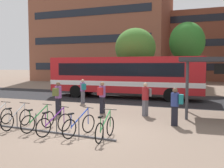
# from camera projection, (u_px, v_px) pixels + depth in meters

# --- Properties ---
(ground) EXTENTS (200.00, 200.00, 0.00)m
(ground) POSITION_uv_depth(u_px,v_px,m) (89.00, 133.00, 9.73)
(ground) COLOR #7A6656
(bus_lane_asphalt) EXTENTS (80.00, 7.20, 0.01)m
(bus_lane_asphalt) POSITION_uv_depth(u_px,v_px,m) (149.00, 99.00, 19.48)
(bus_lane_asphalt) COLOR #232326
(bus_lane_asphalt) RESTS_ON ground
(city_bus) EXTENTS (12.08, 2.82, 3.20)m
(city_bus) POSITION_uv_depth(u_px,v_px,m) (126.00, 75.00, 20.03)
(city_bus) COLOR red
(city_bus) RESTS_ON ground
(bike_rack) EXTENTS (5.89, 0.39, 0.70)m
(bike_rack) POSITION_uv_depth(u_px,v_px,m) (46.00, 130.00, 9.83)
(bike_rack) COLOR #47474C
(bike_rack) RESTS_ON ground
(parked_bicycle_silver_1) EXTENTS (0.52, 1.72, 0.99)m
(parked_bicycle_silver_1) POSITION_uv_depth(u_px,v_px,m) (17.00, 119.00, 10.45)
(parked_bicycle_silver_1) COLOR black
(parked_bicycle_silver_1) RESTS_ON ground
(parked_bicycle_green_2) EXTENTS (0.54, 1.70, 0.99)m
(parked_bicycle_green_2) POSITION_uv_depth(u_px,v_px,m) (38.00, 121.00, 10.07)
(parked_bicycle_green_2) COLOR black
(parked_bicycle_green_2) RESTS_ON ground
(parked_bicycle_purple_3) EXTENTS (0.63, 1.68, 0.99)m
(parked_bicycle_purple_3) POSITION_uv_depth(u_px,v_px,m) (54.00, 124.00, 9.54)
(parked_bicycle_purple_3) COLOR black
(parked_bicycle_purple_3) RESTS_ON ground
(parked_bicycle_blue_4) EXTENTS (0.64, 1.67, 0.99)m
(parked_bicycle_blue_4) POSITION_uv_depth(u_px,v_px,m) (79.00, 125.00, 9.34)
(parked_bicycle_blue_4) COLOR black
(parked_bicycle_blue_4) RESTS_ON ground
(parked_bicycle_green_5) EXTENTS (0.52, 1.72, 0.99)m
(parked_bicycle_green_5) POSITION_uv_depth(u_px,v_px,m) (105.00, 129.00, 8.87)
(parked_bicycle_green_5) COLOR black
(parked_bicycle_green_5) RESTS_ON ground
(commuter_teal_pack_0) EXTENTS (0.52, 0.34, 1.64)m
(commuter_teal_pack_0) POSITION_uv_depth(u_px,v_px,m) (176.00, 104.00, 10.81)
(commuter_teal_pack_0) COLOR black
(commuter_teal_pack_0) RESTS_ON ground
(commuter_olive_pack_1) EXTENTS (0.35, 0.53, 1.72)m
(commuter_olive_pack_1) POSITION_uv_depth(u_px,v_px,m) (58.00, 96.00, 13.19)
(commuter_olive_pack_1) COLOR black
(commuter_olive_pack_1) RESTS_ON ground
(commuter_grey_pack_2) EXTENTS (0.49, 0.60, 1.70)m
(commuter_grey_pack_2) POSITION_uv_depth(u_px,v_px,m) (146.00, 97.00, 12.96)
(commuter_grey_pack_2) COLOR #565660
(commuter_grey_pack_2) RESTS_ON ground
(commuter_red_pack_3) EXTENTS (0.36, 0.53, 1.69)m
(commuter_red_pack_3) POSITION_uv_depth(u_px,v_px,m) (102.00, 95.00, 13.61)
(commuter_red_pack_3) COLOR black
(commuter_red_pack_3) RESTS_ON ground
(commuter_teal_pack_4) EXTENTS (0.58, 0.59, 1.63)m
(commuter_teal_pack_4) POSITION_uv_depth(u_px,v_px,m) (83.00, 90.00, 17.17)
(commuter_teal_pack_4) COLOR #565660
(commuter_teal_pack_4) RESTS_ON ground
(street_tree_0) EXTENTS (3.38, 3.38, 6.71)m
(street_tree_0) POSITION_uv_depth(u_px,v_px,m) (187.00, 42.00, 24.46)
(street_tree_0) COLOR brown
(street_tree_0) RESTS_ON ground
(street_tree_1) EXTENTS (3.79, 3.79, 6.04)m
(street_tree_1) POSITION_uv_depth(u_px,v_px,m) (135.00, 48.00, 23.86)
(street_tree_1) COLOR brown
(street_tree_1) RESTS_ON ground
(building_left_wing) EXTENTS (21.46, 11.29, 19.91)m
(building_left_wing) POSITION_uv_depth(u_px,v_px,m) (103.00, 21.00, 42.46)
(building_left_wing) COLOR brown
(building_left_wing) RESTS_ON ground
(building_centre_block) EXTENTS (15.60, 10.43, 11.37)m
(building_centre_block) POSITION_uv_depth(u_px,v_px,m) (196.00, 47.00, 44.96)
(building_centre_block) COLOR brown
(building_centre_block) RESTS_ON ground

